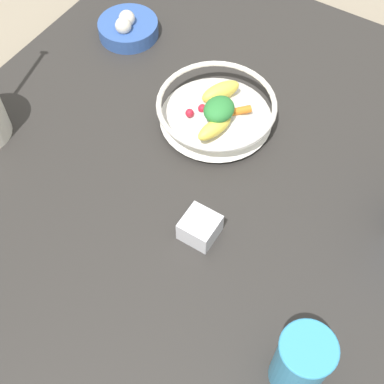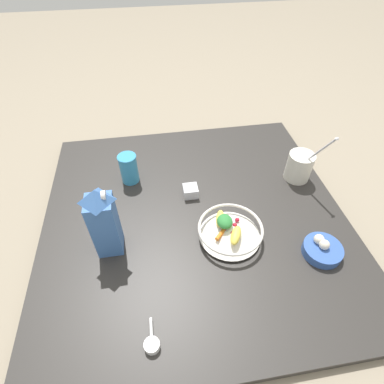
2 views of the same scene
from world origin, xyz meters
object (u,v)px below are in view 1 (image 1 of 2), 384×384
(spice_jar, at_px, (202,229))
(garlic_bowl, at_px, (128,28))
(drinking_cup, at_px, (301,362))
(fruit_bowl, at_px, (217,110))

(spice_jar, bearing_deg, garlic_bowl, -130.62)
(drinking_cup, bearing_deg, garlic_bowl, -126.66)
(fruit_bowl, bearing_deg, garlic_bowl, -111.60)
(fruit_bowl, height_order, spice_jar, fruit_bowl)
(fruit_bowl, distance_m, garlic_bowl, 0.30)
(drinking_cup, relative_size, spice_jar, 2.25)
(drinking_cup, height_order, garlic_bowl, drinking_cup)
(fruit_bowl, xyz_separation_m, garlic_bowl, (-0.11, -0.28, -0.01))
(spice_jar, xyz_separation_m, garlic_bowl, (-0.33, -0.39, 0.00))
(drinking_cup, distance_m, spice_jar, 0.26)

